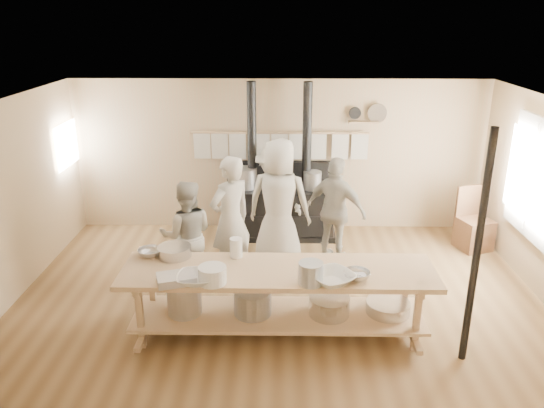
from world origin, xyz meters
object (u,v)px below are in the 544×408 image
Objects in this scene: cook_center at (279,203)px; chair at (473,231)px; cook_left at (187,235)px; roasting_pan at (176,279)px; prep_table at (277,295)px; cook_right at (336,211)px; stove at (279,206)px; cook_by_window at (272,194)px; cook_far_left at (231,220)px.

cook_center is 3.26m from chair.
roasting_pan is (0.14, -1.49, 0.13)m from cook_left.
cook_left is (-1.24, 1.16, 0.25)m from prep_table.
cook_right reaches higher than prep_table.
cook_right is at bearing -49.94° from stove.
stove is 3.02m from prep_table.
cook_center reaches higher than chair.
stove reaches higher than cook_right.
prep_table is at bearing 16.74° from roasting_pan.
cook_by_window is at bearing 92.06° from prep_table.
cook_by_window is at bearing -119.59° from stove.
stove reaches higher than cook_far_left.
chair is (3.15, 2.50, -0.22)m from prep_table.
cook_right is 1.03× the size of cook_by_window.
cook_far_left is (-0.66, 1.37, 0.39)m from prep_table.
cook_right reaches higher than cook_left.
cook_center reaches higher than prep_table.
prep_table is 1.71m from cook_left.
prep_table is 3.56× the size of chair.
chair is at bearing 33.70° from roasting_pan.
cook_left is at bearing 52.29° from cook_right.
roasting_pan is (-4.25, -2.83, 0.60)m from chair.
cook_by_window is at bearing -153.61° from cook_far_left.
cook_left is 0.80× the size of cook_center.
prep_table is 2.26× the size of cook_by_window.
stove is at bearing -154.64° from cook_far_left.
cook_far_left reaches higher than prep_table.
cook_far_left is 4.43× the size of roasting_pan.
cook_by_window is at bearing -132.22° from cook_left.
roasting_pan is (-1.11, -2.28, -0.07)m from cook_center.
cook_far_left is 1.65m from cook_right.
prep_table is at bearing 128.81° from cook_left.
stove reaches higher than chair.
cook_by_window reaches higher than roasting_pan.
stove is at bearing 71.82° from roasting_pan.
cook_by_window is (-0.10, -0.18, 0.28)m from stove.
roasting_pan is at bearing 32.89° from cook_far_left.
stove is 3.20m from chair.
prep_table is 2.85m from cook_by_window.
roasting_pan is (-1.10, -0.33, 0.38)m from prep_table.
cook_center reaches higher than cook_far_left.
roasting_pan is at bearing -164.75° from chair.
stove is 1.35× the size of cook_center.
cook_right is (0.85, 0.05, -0.14)m from cook_center.
chair is at bearing -137.14° from cook_right.
roasting_pan is (-1.10, -3.35, 0.37)m from stove.
cook_center is at bearing 171.62° from chair.
cook_center reaches higher than cook_left.
cook_center is (0.01, 1.95, 0.44)m from prep_table.
cook_center is 0.91m from cook_by_window.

